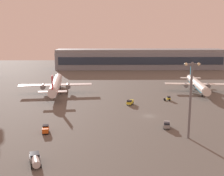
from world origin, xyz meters
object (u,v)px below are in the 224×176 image
at_px(airplane_near_gate, 197,84).
at_px(pushback_tug, 168,98).
at_px(cargo_loader, 130,102).
at_px(maintenance_van, 46,129).
at_px(apron_light_west, 191,95).
at_px(fuel_truck, 35,159).
at_px(airplane_taxiway_distant, 56,84).
at_px(baggage_tractor, 167,125).

bearing_deg(airplane_near_gate, pushback_tug, 50.52).
distance_m(airplane_near_gate, cargo_loader, 45.85).
bearing_deg(cargo_loader, maintenance_van, 72.36).
bearing_deg(maintenance_van, apron_light_west, -15.75).
distance_m(fuel_truck, cargo_loader, 62.53).
distance_m(pushback_tug, cargo_loader, 19.63).
relative_size(pushback_tug, cargo_loader, 0.69).
bearing_deg(fuel_truck, airplane_taxiway_distant, 77.41).
bearing_deg(cargo_loader, airplane_near_gate, -121.77).
xyz_separation_m(airplane_taxiway_distant, cargo_loader, (36.37, -23.85, -3.42)).
height_order(airplane_taxiway_distant, pushback_tug, airplane_taxiway_distant).
bearing_deg(apron_light_west, airplane_taxiway_distant, 128.60).
distance_m(maintenance_van, pushback_tug, 63.24).
relative_size(airplane_near_gate, fuel_truck, 6.46).
bearing_deg(cargo_loader, baggage_tractor, 130.62).
xyz_separation_m(airplane_taxiway_distant, fuel_truck, (9.14, -80.14, -3.23)).
relative_size(airplane_taxiway_distant, apron_light_west, 2.07).
distance_m(fuel_truck, pushback_tug, 78.13).
bearing_deg(airplane_near_gate, cargo_loader, 40.64).
bearing_deg(baggage_tractor, apron_light_west, 128.49).
relative_size(maintenance_van, cargo_loader, 0.96).
distance_m(airplane_near_gate, maintenance_van, 90.31).
distance_m(airplane_taxiway_distant, baggage_tractor, 71.42).
bearing_deg(apron_light_west, cargo_loader, 109.91).
xyz_separation_m(baggage_tractor, pushback_tug, (8.50, 37.80, -0.11)).
bearing_deg(airplane_near_gate, apron_light_west, 76.20).
bearing_deg(fuel_truck, maintenance_van, 76.55).
bearing_deg(airplane_taxiway_distant, pushback_tug, -23.00).
height_order(airplane_taxiway_distant, apron_light_west, apron_light_west).
distance_m(baggage_tractor, cargo_loader, 32.08).
bearing_deg(pushback_tug, apron_light_west, -2.30).
bearing_deg(airplane_near_gate, maintenance_van, 47.66).
height_order(airplane_near_gate, cargo_loader, airplane_near_gate).
bearing_deg(apron_light_west, baggage_tractor, 116.86).
relative_size(baggage_tractor, maintenance_van, 1.01).
xyz_separation_m(maintenance_van, pushback_tug, (47.65, 41.57, -0.11)).
bearing_deg(pushback_tug, cargo_loader, -65.97).
bearing_deg(fuel_truck, airplane_near_gate, 32.93).
xyz_separation_m(cargo_loader, apron_light_west, (14.38, -39.71, 12.06)).
relative_size(airplane_near_gate, cargo_loader, 9.38).
xyz_separation_m(pushback_tug, apron_light_west, (-3.87, -46.95, 12.17)).
bearing_deg(baggage_tractor, cargo_loader, -60.68).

